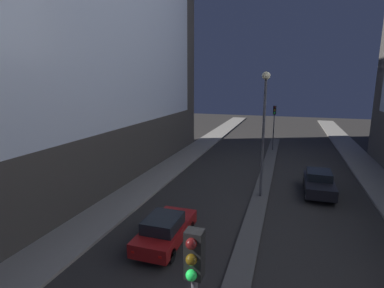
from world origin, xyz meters
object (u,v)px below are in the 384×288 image
Objects in this scene: traffic_light_mid at (274,118)px; car_right_lane at (319,183)px; car_left_lane at (165,230)px; street_lamp at (264,115)px.

traffic_light_mid is 1.11× the size of car_right_lane.
traffic_light_mid is 1.16× the size of car_left_lane.
car_right_lane is at bearing 28.18° from street_lamp.
traffic_light_mid reaches higher than car_left_lane.
street_lamp is (0.00, -13.89, 1.75)m from traffic_light_mid.
car_left_lane is at bearing -116.97° from street_lamp.
car_left_lane is at bearing -99.83° from traffic_light_mid.
car_right_lane is (7.30, 9.13, 0.03)m from car_left_lane.
street_lamp is 6.20m from car_right_lane.
car_left_lane is at bearing -128.65° from car_right_lane.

